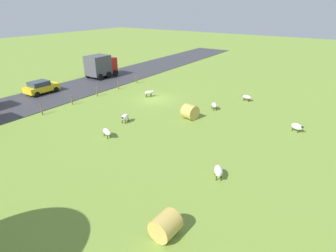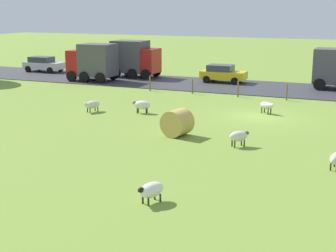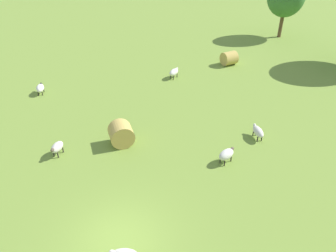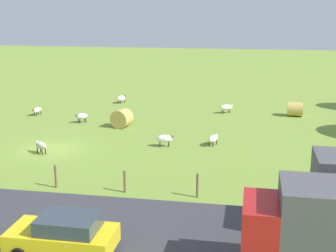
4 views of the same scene
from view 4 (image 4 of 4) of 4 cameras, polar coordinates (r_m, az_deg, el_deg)
ground_plane at (r=32.51m, az=-13.78°, el=-2.68°), size 160.00×160.00×0.00m
sheep_0 at (r=39.17m, az=-10.33°, el=1.16°), size 1.03×1.05×0.80m
sheep_1 at (r=42.72m, az=-15.47°, el=1.86°), size 1.26×0.65×0.71m
sheep_2 at (r=31.50m, az=-15.05°, el=-2.28°), size 0.94×1.13×0.78m
sheep_3 at (r=46.71m, az=-5.63°, el=3.34°), size 1.19×0.91×0.76m
sheep_4 at (r=31.92m, az=-0.42°, el=-1.55°), size 0.78×1.23×0.83m
sheep_5 at (r=42.32m, az=7.00°, el=2.22°), size 1.05×1.28×0.79m
sheep_6 at (r=32.36m, az=5.46°, el=-1.51°), size 1.32×0.86×0.74m
hay_bale_0 at (r=37.20m, az=-5.58°, el=0.92°), size 1.53×1.67×1.43m
hay_bale_1 at (r=42.33m, az=15.02°, el=1.97°), size 1.28×1.34×1.21m
fence_post_2 at (r=25.46m, az=-13.35°, el=-5.91°), size 0.12×0.12×1.24m
fence_post_3 at (r=24.27m, az=-5.23°, el=-6.67°), size 0.12×0.12×1.16m
fence_post_4 at (r=23.58m, az=3.56°, el=-7.17°), size 0.12×0.12×1.24m
truck_1 at (r=16.93m, az=16.91°, el=-12.00°), size 2.71×4.41×3.50m
car_2 at (r=18.66m, az=-12.40°, el=-12.62°), size 2.15×4.00×1.58m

